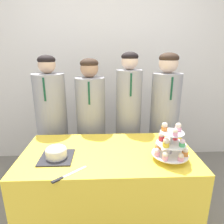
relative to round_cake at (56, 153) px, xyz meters
name	(u,v)px	position (x,y,z in m)	size (l,w,h in m)	color
wall_back	(106,64)	(0.38, 1.45, 0.54)	(9.00, 0.06, 2.70)	silver
table	(109,192)	(0.38, 0.08, -0.43)	(1.34, 0.70, 0.77)	yellow
round_cake	(56,153)	(0.00, 0.00, 0.00)	(0.24, 0.24, 0.10)	#232328
cake_knife	(64,177)	(0.10, -0.24, -0.04)	(0.20, 0.18, 0.01)	silver
cupcake_stand	(171,144)	(0.83, -0.05, 0.08)	(0.26, 0.26, 0.28)	silver
student_0	(53,131)	(-0.20, 0.68, -0.11)	(0.32, 0.32, 1.49)	#939399
student_1	(91,131)	(0.21, 0.68, -0.12)	(0.30, 0.31, 1.46)	#939399
student_2	(128,128)	(0.61, 0.68, -0.08)	(0.27, 0.27, 1.52)	#939399
student_3	(163,128)	(1.00, 0.68, -0.09)	(0.30, 0.31, 1.51)	#939399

